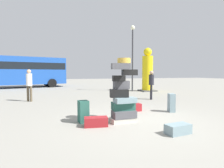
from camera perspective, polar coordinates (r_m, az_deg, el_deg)
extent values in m
plane|color=gray|center=(6.03, 7.13, -11.34)|extent=(80.00, 80.00, 0.00)
cube|color=beige|center=(5.83, 3.51, -11.11)|extent=(0.81, 0.47, 0.14)
cube|color=#4C4C51|center=(5.76, 3.75, -9.41)|extent=(0.74, 0.42, 0.23)
cube|color=#26594C|center=(5.82, 3.52, -6.87)|extent=(0.71, 0.40, 0.25)
cube|color=gray|center=(5.65, 4.10, -5.07)|extent=(0.69, 0.40, 0.16)
cube|color=black|center=(5.71, 2.23, -2.91)|extent=(0.61, 0.41, 0.25)
cube|color=#4C4C51|center=(5.81, 2.92, -0.30)|extent=(0.50, 0.29, 0.26)
cube|color=black|center=(5.56, 2.13, 1.77)|extent=(0.40, 0.25, 0.18)
cube|color=black|center=(5.91, 5.50, 3.63)|extent=(0.51, 0.33, 0.19)
cube|color=#4C4C51|center=(5.35, 2.69, 5.57)|extent=(0.56, 0.36, 0.17)
cylinder|color=#B28C33|center=(5.71, 3.77, 7.19)|extent=(0.41, 0.41, 0.18)
cube|color=gray|center=(7.59, 18.10, -5.62)|extent=(0.29, 0.35, 0.72)
cube|color=gray|center=(5.03, 19.94, -13.09)|extent=(0.68, 0.41, 0.25)
cube|color=maroon|center=(7.47, 6.77, -7.24)|extent=(0.59, 0.43, 0.30)
cube|color=maroon|center=(5.38, -5.04, -11.68)|extent=(0.71, 0.41, 0.27)
cube|color=#26594C|center=(5.79, -8.95, -8.51)|extent=(0.33, 0.38, 0.68)
cylinder|color=brown|center=(10.86, -24.81, -2.72)|extent=(0.12, 0.12, 0.84)
cylinder|color=brown|center=(10.70, -24.01, -2.79)|extent=(0.12, 0.12, 0.84)
cylinder|color=white|center=(10.73, -24.52, 1.24)|extent=(0.30, 0.30, 0.66)
sphere|color=tan|center=(10.72, -24.58, 3.58)|extent=(0.22, 0.22, 0.22)
cylinder|color=black|center=(10.90, 12.14, -2.45)|extent=(0.12, 0.12, 0.84)
cylinder|color=black|center=(10.68, 12.20, -2.57)|extent=(0.12, 0.12, 0.84)
cylinder|color=#26262D|center=(10.74, 12.22, 1.32)|extent=(0.30, 0.30, 0.60)
sphere|color=tan|center=(10.73, 12.24, 3.51)|extent=(0.22, 0.22, 0.22)
cylinder|color=yellow|center=(15.50, 11.02, 3.18)|extent=(0.88, 0.88, 2.92)
sphere|color=yellow|center=(15.59, 11.10, 9.81)|extent=(0.68, 0.68, 0.68)
cube|color=#4C4C4C|center=(15.57, 10.96, -2.02)|extent=(1.23, 1.23, 0.10)
cube|color=#1E4CA5|center=(21.09, -26.65, 3.73)|extent=(9.12, 4.56, 2.80)
cube|color=black|center=(21.10, -26.69, 5.06)|extent=(8.96, 4.54, 0.70)
cylinder|color=black|center=(22.79, -19.69, 0.59)|extent=(0.93, 0.46, 0.90)
cylinder|color=black|center=(20.35, -18.20, 0.29)|extent=(0.93, 0.46, 0.90)
cylinder|color=#333338|center=(15.22, 6.43, 7.31)|extent=(0.12, 0.12, 5.10)
sphere|color=#F2F2CC|center=(15.62, 6.50, 17.12)|extent=(0.36, 0.36, 0.36)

